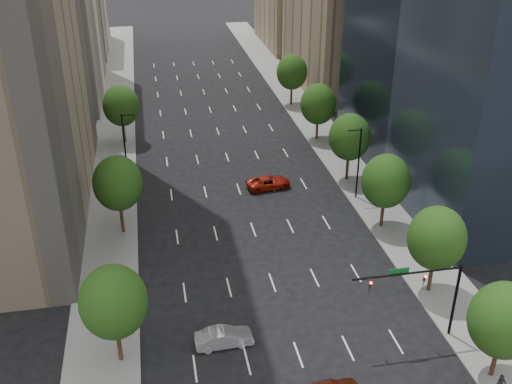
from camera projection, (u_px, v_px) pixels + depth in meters
sidewalk_left at (111, 199)px, 71.63m from camera, size 6.00×200.00×0.15m
sidewalk_right at (358, 178)px, 76.74m from camera, size 6.00×200.00×0.15m
filler_left at (72, 10)px, 132.40m from camera, size 14.00×26.00×18.00m
parking_tan_right at (340, 3)px, 106.45m from camera, size 14.00×30.00×30.00m
filler_right at (294, 10)px, 138.49m from camera, size 14.00×26.00×16.00m
tree_right_0 at (504, 320)px, 43.48m from camera, size 5.20×5.20×8.39m
tree_right_1 at (437, 238)px, 52.93m from camera, size 5.20×5.20×8.75m
tree_right_2 at (386, 181)px, 63.48m from camera, size 5.20×5.20×8.61m
tree_right_3 at (350, 137)px, 73.84m from camera, size 5.20×5.20×8.89m
tree_right_4 at (318, 104)px, 86.27m from camera, size 5.20×5.20×8.46m
tree_right_5 at (292, 72)px, 100.12m from camera, size 5.20×5.20×8.75m
tree_left_0 at (113, 302)px, 44.81m from camera, size 5.20×5.20×8.75m
tree_left_1 at (118, 183)px, 62.19m from camera, size 5.20×5.20×8.97m
tree_left_2 at (121, 106)px, 85.05m from camera, size 5.20×5.20×8.68m
streetlight_rn at (358, 162)px, 69.85m from camera, size 1.70×0.20×9.00m
streetlight_ln at (125, 146)px, 74.16m from camera, size 1.70×0.20×9.00m
traffic_signal at (429, 288)px, 47.37m from camera, size 9.12×0.40×7.38m
car_silver at (224, 337)px, 48.67m from camera, size 4.81×1.86×1.56m
car_red_far at (269, 183)px, 74.10m from camera, size 5.79×3.19×1.54m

